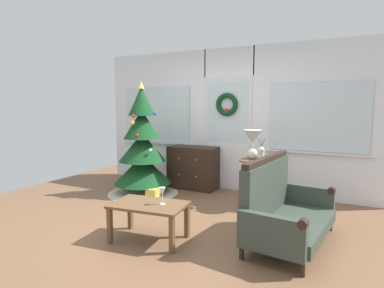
{
  "coord_description": "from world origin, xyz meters",
  "views": [
    {
      "loc": [
        2.09,
        -3.39,
        1.55
      ],
      "look_at": [
        0.05,
        0.55,
        1.0
      ],
      "focal_mm": 29.97,
      "sensor_mm": 36.0,
      "label": 1
    }
  ],
  "objects": [
    {
      "name": "back_wall_with_door",
      "position": [
        0.0,
        2.08,
        1.28
      ],
      "size": [
        5.2,
        0.19,
        2.55
      ],
      "color": "white",
      "rests_on": "ground"
    },
    {
      "name": "flower_vase",
      "position": [
        0.87,
        1.13,
        0.85
      ],
      "size": [
        0.11,
        0.1,
        0.35
      ],
      "color": "beige",
      "rests_on": "side_table"
    },
    {
      "name": "wine_glass",
      "position": [
        0.19,
        -0.44,
        0.57
      ],
      "size": [
        0.08,
        0.08,
        0.2
      ],
      "color": "silver",
      "rests_on": "coffee_table"
    },
    {
      "name": "ground_plane",
      "position": [
        0.0,
        0.0,
        0.0
      ],
      "size": [
        6.76,
        6.76,
        0.0
      ],
      "primitive_type": "plane",
      "color": "brown"
    },
    {
      "name": "christmas_tree",
      "position": [
        -1.2,
        1.09,
        0.7
      ],
      "size": [
        1.23,
        1.23,
        1.93
      ],
      "color": "#4C331E",
      "rests_on": "ground"
    },
    {
      "name": "table_lamp",
      "position": [
        0.71,
        1.23,
        1.02
      ],
      "size": [
        0.28,
        0.28,
        0.44
      ],
      "color": "silver",
      "rests_on": "side_table"
    },
    {
      "name": "gift_box",
      "position": [
        -0.81,
        0.82,
        0.1
      ],
      "size": [
        0.19,
        0.17,
        0.19
      ],
      "primitive_type": "cube",
      "color": "#D8C64C",
      "rests_on": "ground"
    },
    {
      "name": "settee_sofa",
      "position": [
        1.39,
        0.18,
        0.38
      ],
      "size": [
        0.85,
        1.47,
        0.96
      ],
      "color": "black",
      "rests_on": "ground"
    },
    {
      "name": "side_table",
      "position": [
        0.77,
        1.19,
        0.52
      ],
      "size": [
        0.5,
        0.48,
        0.73
      ],
      "color": "brown",
      "rests_on": "ground"
    },
    {
      "name": "coffee_table",
      "position": [
        0.03,
        -0.49,
        0.37
      ],
      "size": [
        0.9,
        0.62,
        0.43
      ],
      "color": "brown",
      "rests_on": "ground"
    },
    {
      "name": "dresser_cabinet",
      "position": [
        -0.57,
        1.79,
        0.39
      ],
      "size": [
        0.9,
        0.45,
        0.78
      ],
      "color": "black",
      "rests_on": "ground"
    }
  ]
}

